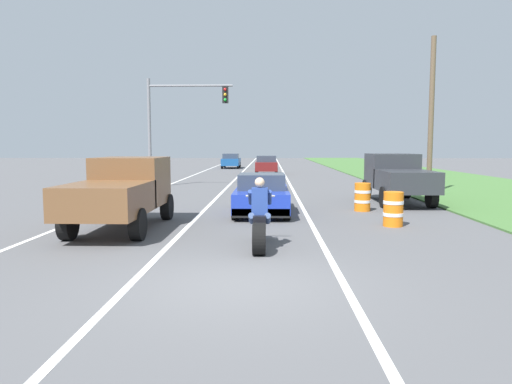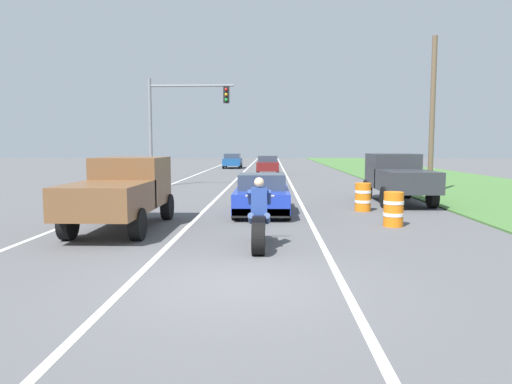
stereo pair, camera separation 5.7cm
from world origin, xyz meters
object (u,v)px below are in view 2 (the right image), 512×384
distant_car_far_ahead (268,165)px  distant_car_further_ahead (233,161)px  sports_car_blue (262,195)px  pickup_truck_right_shoulder_dark_grey (398,176)px  motorcycle_with_rider (259,223)px  pickup_truck_left_lane_brown (122,189)px  construction_barrel_nearest (393,209)px  traffic_light_mast_near (176,115)px  construction_barrel_mid (363,197)px

distant_car_far_ahead → distant_car_further_ahead: 10.47m
sports_car_blue → pickup_truck_right_shoulder_dark_grey: bearing=29.9°
sports_car_blue → motorcycle_with_rider: bearing=-89.6°
pickup_truck_left_lane_brown → construction_barrel_nearest: bearing=4.7°
construction_barrel_nearest → distant_car_far_ahead: (-3.79, 25.10, 0.27)m
pickup_truck_left_lane_brown → distant_car_further_ahead: bearing=89.7°
motorcycle_with_rider → construction_barrel_nearest: (3.80, 3.12, -0.09)m
distant_car_far_ahead → sports_car_blue: bearing=-90.1°
sports_car_blue → construction_barrel_nearest: (3.84, -2.57, -0.13)m
sports_car_blue → distant_car_further_ahead: distant_car_further_ahead is taller
motorcycle_with_rider → pickup_truck_right_shoulder_dark_grey: 10.38m
pickup_truck_left_lane_brown → construction_barrel_nearest: 7.73m
distant_car_far_ahead → traffic_light_mast_near: bearing=-111.9°
traffic_light_mast_near → construction_barrel_mid: 13.23m
pickup_truck_right_shoulder_dark_grey → construction_barrel_mid: pickup_truck_right_shoulder_dark_grey is taller
pickup_truck_right_shoulder_dark_grey → construction_barrel_nearest: 5.97m
motorcycle_with_rider → construction_barrel_mid: 7.24m
sports_car_blue → pickup_truck_right_shoulder_dark_grey: size_ratio=0.90×
motorcycle_with_rider → distant_car_far_ahead: motorcycle_with_rider is taller
pickup_truck_left_lane_brown → distant_car_far_ahead: (3.89, 25.72, -0.33)m
motorcycle_with_rider → sports_car_blue: (-0.04, 5.69, 0.04)m
sports_car_blue → distant_car_further_ahead: size_ratio=1.08×
construction_barrel_nearest → pickup_truck_left_lane_brown: bearing=-175.3°
traffic_light_mast_near → distant_car_further_ahead: 22.48m
motorcycle_with_rider → distant_car_further_ahead: (-3.68, 38.01, 0.18)m
traffic_light_mast_near → construction_barrel_mid: size_ratio=6.00×
pickup_truck_left_lane_brown → construction_barrel_mid: pickup_truck_left_lane_brown is taller
construction_barrel_nearest → traffic_light_mast_near: bearing=124.7°
distant_car_far_ahead → distant_car_further_ahead: same height
construction_barrel_mid → motorcycle_with_rider: bearing=-119.3°
motorcycle_with_rider → construction_barrel_nearest: motorcycle_with_rider is taller
motorcycle_with_rider → pickup_truck_left_lane_brown: (-3.88, 2.49, 0.51)m
motorcycle_with_rider → construction_barrel_nearest: size_ratio=2.21×
traffic_light_mast_near → construction_barrel_mid: traffic_light_mast_near is taller
pickup_truck_right_shoulder_dark_grey → construction_barrel_mid: bearing=-126.9°
sports_car_blue → construction_barrel_nearest: bearing=-33.8°
sports_car_blue → traffic_light_mast_near: (-4.95, 10.11, 3.38)m
pickup_truck_left_lane_brown → construction_barrel_nearest: size_ratio=4.80×
pickup_truck_right_shoulder_dark_grey → construction_barrel_nearest: pickup_truck_right_shoulder_dark_grey is taller
sports_car_blue → construction_barrel_nearest: 4.62m
motorcycle_with_rider → sports_car_blue: size_ratio=0.51×
motorcycle_with_rider → traffic_light_mast_near: bearing=107.5°
traffic_light_mast_near → pickup_truck_right_shoulder_dark_grey: bearing=-33.8°
construction_barrel_nearest → construction_barrel_mid: (-0.26, 3.20, 0.00)m
pickup_truck_right_shoulder_dark_grey → construction_barrel_nearest: (-1.63, -5.71, -0.60)m
sports_car_blue → traffic_light_mast_near: bearing=116.1°
traffic_light_mast_near → distant_car_further_ahead: size_ratio=1.50×
pickup_truck_left_lane_brown → pickup_truck_right_shoulder_dark_grey: size_ratio=1.00×
distant_car_far_ahead → distant_car_further_ahead: bearing=110.6°
motorcycle_with_rider → traffic_light_mast_near: 16.92m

